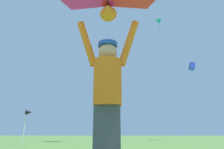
{
  "coord_description": "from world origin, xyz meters",
  "views": [
    {
      "loc": [
        0.23,
        -2.6,
        0.51
      ],
      "look_at": [
        0.12,
        1.82,
        1.81
      ],
      "focal_mm": 32.27,
      "sensor_mm": 36.0,
      "label": 1
    }
  ],
  "objects_px": {
    "marker_flag": "(28,114)",
    "kite_flyer_person": "(107,96)",
    "distant_kite_teal_mid_left": "(159,22)",
    "distant_kite_blue_low_right": "(192,66)"
  },
  "relations": [
    {
      "from": "kite_flyer_person",
      "to": "distant_kite_blue_low_right",
      "type": "height_order",
      "value": "distant_kite_blue_low_right"
    },
    {
      "from": "distant_kite_teal_mid_left",
      "to": "kite_flyer_person",
      "type": "bearing_deg",
      "value": -104.78
    },
    {
      "from": "distant_kite_blue_low_right",
      "to": "distant_kite_teal_mid_left",
      "type": "height_order",
      "value": "distant_kite_teal_mid_left"
    },
    {
      "from": "kite_flyer_person",
      "to": "distant_kite_teal_mid_left",
      "type": "height_order",
      "value": "distant_kite_teal_mid_left"
    },
    {
      "from": "marker_flag",
      "to": "kite_flyer_person",
      "type": "bearing_deg",
      "value": -60.51
    },
    {
      "from": "distant_kite_teal_mid_left",
      "to": "distant_kite_blue_low_right",
      "type": "bearing_deg",
      "value": -13.01
    },
    {
      "from": "kite_flyer_person",
      "to": "distant_kite_teal_mid_left",
      "type": "distance_m",
      "value": 30.31
    },
    {
      "from": "kite_flyer_person",
      "to": "marker_flag",
      "type": "bearing_deg",
      "value": 119.49
    },
    {
      "from": "distant_kite_teal_mid_left",
      "to": "marker_flag",
      "type": "height_order",
      "value": "distant_kite_teal_mid_left"
    },
    {
      "from": "distant_kite_blue_low_right",
      "to": "distant_kite_teal_mid_left",
      "type": "bearing_deg",
      "value": 166.99
    }
  ]
}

